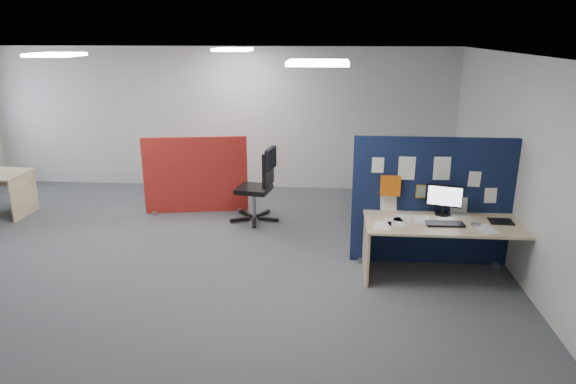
# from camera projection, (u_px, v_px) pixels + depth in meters

# --- Properties ---
(floor) EXTENTS (9.00, 9.00, 0.00)m
(floor) POSITION_uv_depth(u_px,v_px,m) (169.00, 260.00, 6.97)
(floor) COLOR #505257
(floor) RESTS_ON ground
(ceiling) EXTENTS (9.00, 7.00, 0.02)m
(ceiling) POSITION_uv_depth(u_px,v_px,m) (154.00, 54.00, 6.16)
(ceiling) COLOR white
(ceiling) RESTS_ON wall_back
(wall_back) EXTENTS (9.00, 0.02, 2.70)m
(wall_back) POSITION_uv_depth(u_px,v_px,m) (219.00, 119.00, 9.89)
(wall_back) COLOR silver
(wall_back) RESTS_ON floor
(wall_right) EXTENTS (0.02, 7.00, 2.70)m
(wall_right) POSITION_uv_depth(u_px,v_px,m) (524.00, 171.00, 6.22)
(wall_right) COLOR silver
(wall_right) RESTS_ON floor
(ceiling_lights) EXTENTS (4.10, 4.10, 0.04)m
(ceiling_lights) POSITION_uv_depth(u_px,v_px,m) (195.00, 55.00, 6.78)
(ceiling_lights) COLOR white
(ceiling_lights) RESTS_ON ceiling
(navy_divider) EXTENTS (2.06, 0.30, 1.70)m
(navy_divider) POSITION_uv_depth(u_px,v_px,m) (431.00, 202.00, 6.65)
(navy_divider) COLOR #0E1633
(navy_divider) RESTS_ON floor
(main_desk) EXTENTS (1.96, 0.87, 0.73)m
(main_desk) POSITION_uv_depth(u_px,v_px,m) (444.00, 233.00, 6.38)
(main_desk) COLOR beige
(main_desk) RESTS_ON floor
(monitor_main) EXTENTS (0.45, 0.19, 0.40)m
(monitor_main) POSITION_uv_depth(u_px,v_px,m) (444.00, 198.00, 6.47)
(monitor_main) COLOR black
(monitor_main) RESTS_ON main_desk
(keyboard) EXTENTS (0.45, 0.19, 0.02)m
(keyboard) POSITION_uv_depth(u_px,v_px,m) (445.00, 224.00, 6.20)
(keyboard) COLOR black
(keyboard) RESTS_ON main_desk
(mouse) EXTENTS (0.11, 0.08, 0.03)m
(mouse) POSITION_uv_depth(u_px,v_px,m) (475.00, 224.00, 6.17)
(mouse) COLOR gray
(mouse) RESTS_ON main_desk
(paper_tray) EXTENTS (0.29, 0.24, 0.01)m
(paper_tray) POSITION_uv_depth(u_px,v_px,m) (501.00, 221.00, 6.29)
(paper_tray) COLOR black
(paper_tray) RESTS_ON main_desk
(red_divider) EXTENTS (1.72, 0.35, 1.30)m
(red_divider) POSITION_uv_depth(u_px,v_px,m) (196.00, 176.00, 8.63)
(red_divider) COLOR #AB2B16
(red_divider) RESTS_ON floor
(office_chair) EXTENTS (0.79, 0.79, 1.20)m
(office_chair) POSITION_uv_depth(u_px,v_px,m) (261.00, 181.00, 8.18)
(office_chair) COLOR black
(office_chair) RESTS_ON floor
(desk_papers) EXTENTS (1.46, 0.84, 0.00)m
(desk_papers) POSITION_uv_depth(u_px,v_px,m) (428.00, 221.00, 6.32)
(desk_papers) COLOR white
(desk_papers) RESTS_ON main_desk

